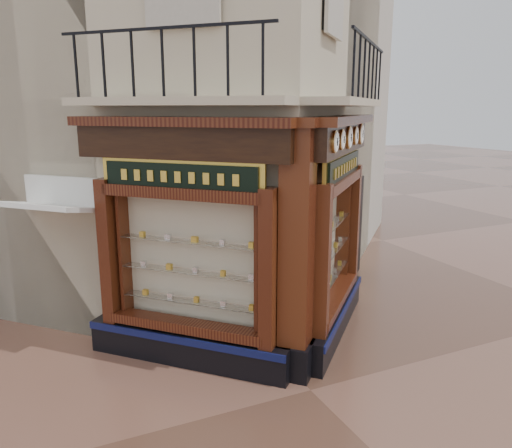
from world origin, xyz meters
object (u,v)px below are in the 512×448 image
corner_pilaster (297,256)px  clock_a (335,142)px  clock_b (342,140)px  clock_c (349,138)px  awning (60,345)px  signboard_right (343,167)px  signboard_left (180,177)px  clock_d (355,136)px  clock_e (361,134)px

corner_pilaster → clock_a: 1.78m
clock_b → clock_c: (0.45, 0.45, 0.00)m
clock_b → clock_c: 0.64m
clock_c → awning: size_ratio=0.23×
clock_a → clock_b: 0.53m
signboard_right → clock_a: bearing=-175.1°
signboard_right → signboard_left: bearing=135.0°
clock_c → awning: clock_c is taller
signboard_left → clock_d: bearing=-130.2°
awning → clock_d: bearing=-149.0°
clock_b → clock_e: size_ratio=0.81×
signboard_right → clock_d: bearing=-12.2°
awning → clock_a: bearing=-168.3°
clock_a → clock_d: (1.28, 1.28, 0.00)m
corner_pilaster → awning: corner_pilaster is taller
clock_a → signboard_left: clock_a is taller
clock_a → awning: size_ratio=0.20×
signboard_right → clock_c: bearing=-140.4°
corner_pilaster → clock_c: (1.44, 0.84, 1.67)m
clock_e → signboard_left: bearing=146.0°
awning → signboard_right: bearing=-153.4°
clock_e → awning: 6.77m
corner_pilaster → clock_d: size_ratio=12.00×
clock_a → signboard_right: 1.41m
clock_b → signboard_right: size_ratio=0.16×
clock_b → clock_e: (1.37, 1.37, -0.00)m
clock_c → awning: bearing=114.7°
corner_pilaster → signboard_right: corner_pilaster is taller
clock_a → clock_b: clock_a is taller
clock_b → signboard_right: (0.47, 0.63, -0.52)m
signboard_left → signboard_right: (2.92, 0.00, 0.00)m
clock_a → clock_c: size_ratio=0.87×
clock_b → signboard_right: clock_b is taller
clock_d → signboard_right: clock_d is taller
clock_b → awning: bearing=107.8°
clock_d → clock_a: bearing=-180.0°
clock_c → clock_b: bearing=-180.0°
clock_d → clock_e: size_ratio=0.83×
clock_b → signboard_left: 2.58m
clock_d → awning: clock_d is taller
clock_e → signboard_left: clock_e is taller
awning → clock_b: bearing=-162.2°
clock_e → signboard_right: (-0.90, -0.74, -0.52)m
clock_b → signboard_right: 0.94m
clock_d → signboard_right: (-0.44, -0.28, -0.52)m
clock_c → signboard_left: (-2.91, 0.17, -0.52)m
signboard_left → awning: bearing=4.3°
clock_a → signboard_left: 2.37m
corner_pilaster → clock_b: 1.98m
clock_d → awning: bearing=121.0°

